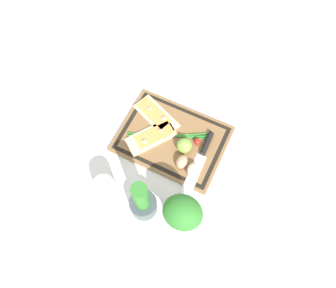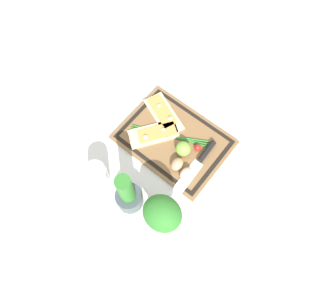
# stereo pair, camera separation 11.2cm
# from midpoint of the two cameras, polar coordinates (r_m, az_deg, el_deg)

# --- Properties ---
(ground_plane) EXTENTS (6.00, 6.00, 0.00)m
(ground_plane) POSITION_cam_midpoint_polar(r_m,az_deg,el_deg) (1.30, -1.72, 0.56)
(ground_plane) COLOR silver
(cutting_board) EXTENTS (0.42, 0.31, 0.02)m
(cutting_board) POSITION_cam_midpoint_polar(r_m,az_deg,el_deg) (1.29, -1.73, 0.69)
(cutting_board) COLOR brown
(cutting_board) RESTS_ON ground_plane
(pizza_slice_near) EXTENTS (0.21, 0.15, 0.02)m
(pizza_slice_near) POSITION_cam_midpoint_polar(r_m,az_deg,el_deg) (1.33, -4.53, 4.78)
(pizza_slice_near) COLOR beige
(pizza_slice_near) RESTS_ON cutting_board
(pizza_slice_far) EXTENTS (0.18, 0.21, 0.02)m
(pizza_slice_far) POSITION_cam_midpoint_polar(r_m,az_deg,el_deg) (1.29, -5.34, 1.04)
(pizza_slice_far) COLOR beige
(pizza_slice_far) RESTS_ON cutting_board
(knife) EXTENTS (0.05, 0.27, 0.02)m
(knife) POSITION_cam_midpoint_polar(r_m,az_deg,el_deg) (1.25, 3.59, -1.76)
(knife) COLOR silver
(knife) RESTS_ON cutting_board
(egg_brown) EXTENTS (0.04, 0.05, 0.04)m
(egg_brown) POSITION_cam_midpoint_polar(r_m,az_deg,el_deg) (1.22, -0.20, -3.40)
(egg_brown) COLOR tan
(egg_brown) RESTS_ON cutting_board
(egg_pink) EXTENTS (0.04, 0.05, 0.04)m
(egg_pink) POSITION_cam_midpoint_polar(r_m,az_deg,el_deg) (1.21, 1.70, -4.75)
(egg_pink) COLOR beige
(egg_pink) RESTS_ON cutting_board
(lime) EXTENTS (0.06, 0.06, 0.06)m
(lime) POSITION_cam_midpoint_polar(r_m,az_deg,el_deg) (1.24, 0.28, -0.53)
(lime) COLOR #7FB742
(lime) RESTS_ON cutting_board
(cherry_tomato_red) EXTENTS (0.03, 0.03, 0.03)m
(cherry_tomato_red) POSITION_cam_midpoint_polar(r_m,az_deg,el_deg) (1.27, 2.64, 0.17)
(cherry_tomato_red) COLOR red
(cherry_tomato_red) RESTS_ON cutting_board
(scallion_bunch) EXTENTS (0.31, 0.17, 0.01)m
(scallion_bunch) POSITION_cam_midpoint_polar(r_m,az_deg,el_deg) (1.28, -2.44, 0.99)
(scallion_bunch) COLOR #2D7528
(scallion_bunch) RESTS_ON cutting_board
(herb_pot) EXTENTS (0.10, 0.10, 0.24)m
(herb_pot) POSITION_cam_midpoint_polar(r_m,az_deg,el_deg) (1.14, -7.30, -10.33)
(herb_pot) COLOR #3D474C
(herb_pot) RESTS_ON ground_plane
(sauce_jar) EXTENTS (0.08, 0.08, 0.11)m
(sauce_jar) POSITION_cam_midpoint_polar(r_m,az_deg,el_deg) (1.21, -13.41, -8.00)
(sauce_jar) COLOR silver
(sauce_jar) RESTS_ON ground_plane
(herb_glass) EXTENTS (0.13, 0.12, 0.20)m
(herb_glass) POSITION_cam_midpoint_polar(r_m,az_deg,el_deg) (1.09, -0.52, -12.45)
(herb_glass) COLOR silver
(herb_glass) RESTS_ON ground_plane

